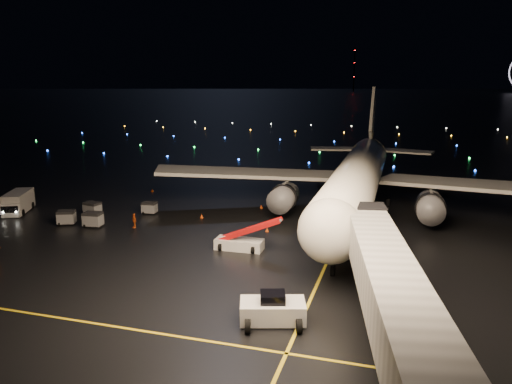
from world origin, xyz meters
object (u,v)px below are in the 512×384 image
Objects in this scene: crew_c at (134,221)px; baggage_cart_0 at (149,208)px; airliner at (360,151)px; service_truck at (19,202)px; baggage_cart_2 at (92,209)px; baggage_cart_1 at (93,220)px; belt_loader at (239,233)px; baggage_cart_3 at (66,218)px; pushback_tug at (273,307)px.

crew_c is 0.96× the size of baggage_cart_0.
airliner reaches higher than service_truck.
baggage_cart_0 is at bearing 139.43° from crew_c.
baggage_cart_2 is (-6.47, -2.74, 0.09)m from baggage_cart_0.
baggage_cart_1 is at bearing -43.70° from baggage_cart_2.
airliner reaches higher than belt_loader.
airliner is 30.84× the size of baggage_cart_0.
baggage_cart_0 is 7.02m from baggage_cart_2.
baggage_cart_2 reaches higher than baggage_cart_3.
crew_c is 8.37m from baggage_cart_3.
pushback_tug is at bearing -94.94° from airliner.
belt_loader is at bearing -14.33° from baggage_cart_1.
airliner is at bearing 24.14° from baggage_cart_1.
baggage_cart_2 is 1.01× the size of baggage_cart_3.
airliner is 32.08× the size of crew_c.
baggage_cart_2 reaches higher than baggage_cart_0.
pushback_tug is 0.65× the size of belt_loader.
pushback_tug is at bearing -50.12° from service_truck.
pushback_tug is 35.59m from baggage_cart_2.
baggage_cart_2 is (10.03, 1.27, -0.49)m from service_truck.
service_truck is 3.72× the size of baggage_cart_3.
service_truck is 4.10× the size of baggage_cart_0.
airliner is 34.06m from pushback_tug.
baggage_cart_3 is (-29.33, 16.49, -0.25)m from pushback_tug.
belt_loader is 4.12× the size of crew_c.
belt_loader reaches higher than baggage_cart_2.
baggage_cart_0 is 0.89× the size of baggage_cart_2.
crew_c is (-21.03, 17.58, -0.23)m from pushback_tug.
baggage_cart_1 is at bearing 130.43° from pushback_tug.
baggage_cart_3 is (-6.98, -7.13, 0.08)m from baggage_cart_0.
crew_c is at bearing -29.84° from service_truck.
crew_c is (-23.82, -15.71, -6.87)m from airliner.
baggage_cart_2 is at bearing 127.18° from pushback_tug.
baggage_cart_0 is (-15.26, 9.74, -0.95)m from belt_loader.
airliner is 26.72× the size of baggage_cart_1.
pushback_tug is 2.32× the size of baggage_cart_3.
pushback_tug is 43.52m from service_truck.
service_truck reaches higher than baggage_cart_3.
pushback_tug reaches higher than baggage_cart_3.
belt_loader is 18.12m from baggage_cart_0.
belt_loader is at bearing -117.14° from airliner.
belt_loader reaches higher than service_truck.
baggage_cart_0 is 0.91× the size of baggage_cart_3.
baggage_cart_1 is at bearing 171.16° from belt_loader.
airliner is 29.35m from crew_c.
belt_loader reaches higher than baggage_cart_3.
pushback_tug reaches higher than baggage_cart_2.
service_truck is at bearing 140.41° from baggage_cart_3.
airliner reaches higher than baggage_cart_2.
baggage_cart_3 is at bearing -152.53° from airliner.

